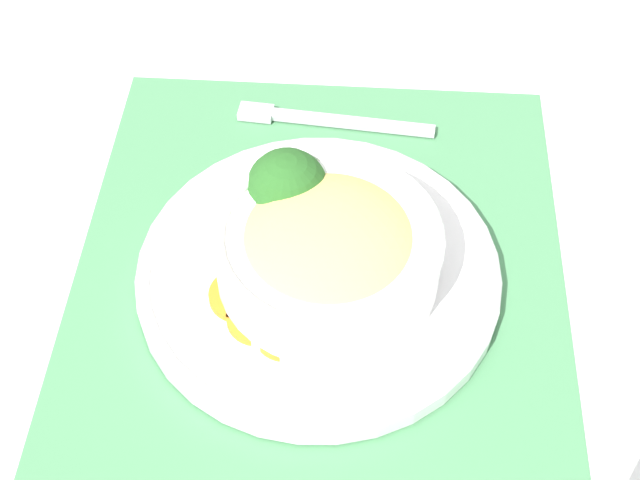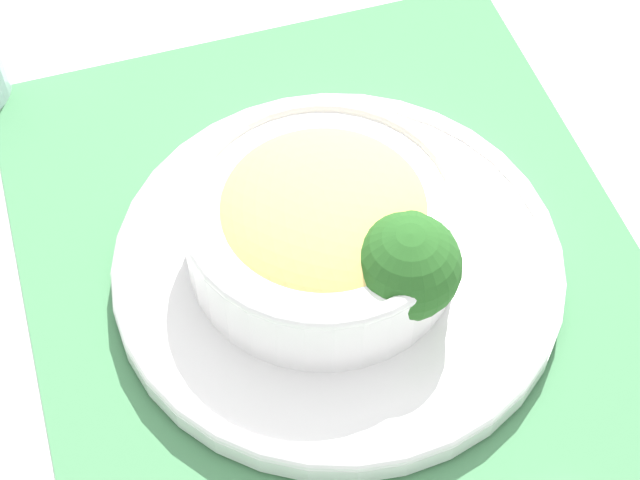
# 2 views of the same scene
# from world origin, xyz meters

# --- Properties ---
(ground_plane) EXTENTS (4.00, 4.00, 0.00)m
(ground_plane) POSITION_xyz_m (0.00, 0.00, 0.00)
(ground_plane) COLOR white
(placemat) EXTENTS (0.49, 0.42, 0.00)m
(placemat) POSITION_xyz_m (0.00, 0.00, 0.00)
(placemat) COLOR #4C8C59
(placemat) RESTS_ON ground_plane
(plate) EXTENTS (0.29, 0.29, 0.02)m
(plate) POSITION_xyz_m (0.00, 0.00, 0.02)
(plate) COLOR white
(plate) RESTS_ON placemat
(bowl) EXTENTS (0.18, 0.18, 0.07)m
(bowl) POSITION_xyz_m (-0.01, -0.01, 0.05)
(bowl) COLOR white
(bowl) RESTS_ON plate
(broccoli_floret) EXTENTS (0.07, 0.07, 0.08)m
(broccoli_floret) POSITION_xyz_m (0.04, 0.03, 0.06)
(broccoli_floret) COLOR #759E51
(broccoli_floret) RESTS_ON plate
(carrot_slice_near) EXTENTS (0.05, 0.05, 0.01)m
(carrot_slice_near) POSITION_xyz_m (-0.03, 0.06, 0.02)
(carrot_slice_near) COLOR orange
(carrot_slice_near) RESTS_ON plate
(carrot_slice_middle) EXTENTS (0.05, 0.05, 0.01)m
(carrot_slice_middle) POSITION_xyz_m (-0.05, 0.04, 0.02)
(carrot_slice_middle) COLOR orange
(carrot_slice_middle) RESTS_ON plate
(carrot_slice_far) EXTENTS (0.05, 0.05, 0.01)m
(carrot_slice_far) POSITION_xyz_m (-0.07, 0.02, 0.02)
(carrot_slice_far) COLOR orange
(carrot_slice_far) RESTS_ON plate
(carrot_slice_extra) EXTENTS (0.05, 0.05, 0.01)m
(carrot_slice_extra) POSITION_xyz_m (-0.07, -0.01, 0.02)
(carrot_slice_extra) COLOR orange
(carrot_slice_extra) RESTS_ON plate
(fork) EXTENTS (0.03, 0.18, 0.01)m
(fork) POSITION_xyz_m (0.18, 0.02, 0.01)
(fork) COLOR silver
(fork) RESTS_ON placemat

